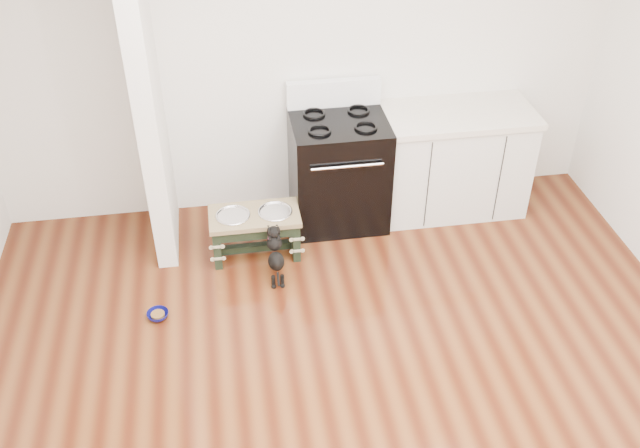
% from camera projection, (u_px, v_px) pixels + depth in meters
% --- Properties ---
extents(ground, '(5.00, 5.00, 0.00)m').
position_uv_depth(ground, '(360.00, 424.00, 4.36)').
color(ground, '#43190C').
rests_on(ground, ground).
extents(room_shell, '(5.00, 5.00, 5.00)m').
position_uv_depth(room_shell, '(371.00, 208.00, 3.40)').
color(room_shell, silver).
rests_on(room_shell, ground).
extents(partition_wall, '(0.15, 0.80, 2.70)m').
position_uv_depth(partition_wall, '(146.00, 87.00, 5.08)').
color(partition_wall, silver).
rests_on(partition_wall, ground).
extents(oven_range, '(0.76, 0.69, 1.14)m').
position_uv_depth(oven_range, '(339.00, 169.00, 5.83)').
color(oven_range, black).
rests_on(oven_range, ground).
extents(cabinet_run, '(1.24, 0.64, 0.91)m').
position_uv_depth(cabinet_run, '(453.00, 161.00, 5.98)').
color(cabinet_run, silver).
rests_on(cabinet_run, ground).
extents(dog_feeder, '(0.70, 0.37, 0.40)m').
position_uv_depth(dog_feeder, '(255.00, 226.00, 5.54)').
color(dog_feeder, black).
rests_on(dog_feeder, ground).
extents(puppy, '(0.12, 0.36, 0.43)m').
position_uv_depth(puppy, '(275.00, 254.00, 5.33)').
color(puppy, black).
rests_on(puppy, ground).
extents(floor_bowl, '(0.20, 0.20, 0.05)m').
position_uv_depth(floor_bowl, '(158.00, 315.00, 5.10)').
color(floor_bowl, '#0C0C57').
rests_on(floor_bowl, ground).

